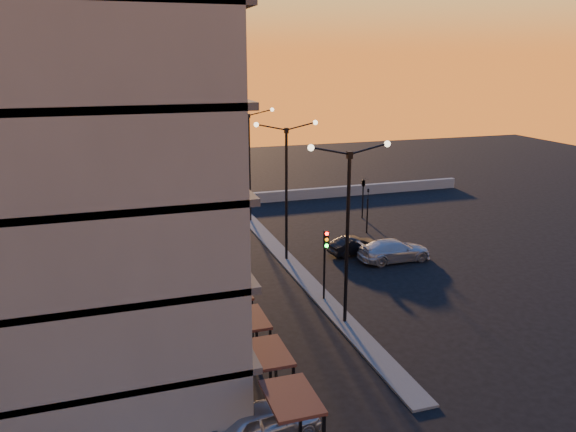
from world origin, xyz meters
The scene contains 14 objects.
ground centered at (0.00, 0.00, 0.00)m, with size 120.00×120.00×0.00m, color black.
sidewalk_west centered at (-10.50, 4.00, 0.06)m, with size 5.00×40.00×0.12m, color #4D4D4A.
median centered at (0.00, 10.00, 0.06)m, with size 1.20×36.00×0.12m, color #4D4D4A.
parapet centered at (2.00, 26.00, 0.50)m, with size 44.00×0.50×1.00m, color slate.
building centered at (-14.00, 0.03, 11.91)m, with size 14.35×17.08×25.00m.
streetlamp_near centered at (0.00, 0.00, 5.59)m, with size 4.32×0.32×9.51m.
streetlamp_mid centered at (0.00, 10.00, 5.59)m, with size 4.32×0.32×9.51m.
streetlamp_far centered at (0.00, 20.00, 5.59)m, with size 4.32×0.32×9.51m.
traffic_light_main centered at (0.00, 2.87, 2.89)m, with size 0.28×0.44×4.25m.
signal_east_a centered at (8.00, 14.00, 1.93)m, with size 0.13×0.16×3.60m.
signal_east_b centered at (9.50, 18.00, 3.10)m, with size 0.42×1.99×3.60m.
car_hatchback centered at (-6.50, -7.62, 0.71)m, with size 1.69×4.19×1.43m, color #ADAFB5.
car_sedan centered at (5.00, 9.70, 0.63)m, with size 1.34×3.83×1.26m, color black.
car_wagon centered at (7.01, 7.65, 0.74)m, with size 2.08×5.11×1.48m, color #B4B7BC.
Camera 1 is at (-11.13, -24.60, 13.41)m, focal length 35.00 mm.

